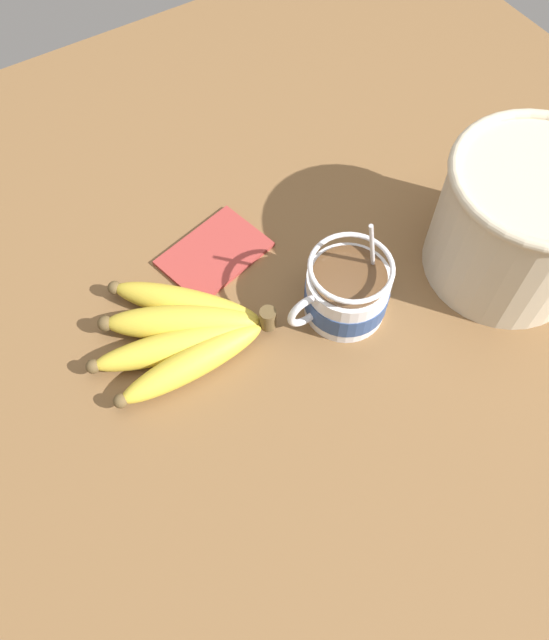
{
  "coord_description": "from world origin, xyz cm",
  "views": [
    {
      "loc": [
        22.54,
        29.35,
        68.56
      ],
      "look_at": [
        3.14,
        -1.9,
        6.64
      ],
      "focal_mm": 35.0,
      "sensor_mm": 36.0,
      "label": 1
    }
  ],
  "objects": [
    {
      "name": "coffee_mug",
      "position": [
        -6.23,
        -0.81,
        6.43
      ],
      "size": [
        13.42,
        10.13,
        14.92
      ],
      "color": "silver",
      "rests_on": "table"
    },
    {
      "name": "napkin",
      "position": [
        3.34,
        -16.48,
        3.01
      ],
      "size": [
        15.07,
        12.18,
        0.6
      ],
      "color": "#A33833",
      "rests_on": "table"
    },
    {
      "name": "woven_basket",
      "position": [
        -27.33,
        4.27,
        11.41
      ],
      "size": [
        20.8,
        20.8,
        16.69
      ],
      "color": "beige",
      "rests_on": "table"
    },
    {
      "name": "table",
      "position": [
        0.0,
        0.0,
        1.36
      ],
      "size": [
        134.7,
        134.7,
        2.71
      ],
      "color": "brown",
      "rests_on": "ground"
    },
    {
      "name": "banana_bunch",
      "position": [
        12.49,
        -7.08,
        4.69
      ],
      "size": [
        21.89,
        17.43,
        4.43
      ],
      "color": "brown",
      "rests_on": "table"
    }
  ]
}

